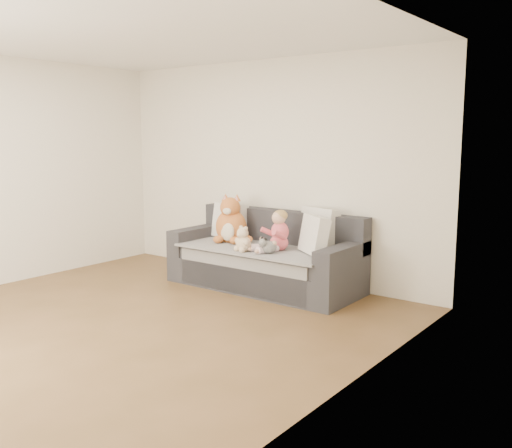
{
  "coord_description": "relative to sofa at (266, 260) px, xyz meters",
  "views": [
    {
      "loc": [
        3.98,
        -3.07,
        1.71
      ],
      "look_at": [
        0.27,
        1.87,
        0.75
      ],
      "focal_mm": 40.0,
      "sensor_mm": 36.0,
      "label": 1
    }
  ],
  "objects": [
    {
      "name": "room_shell",
      "position": [
        -0.27,
        -1.64,
        0.99
      ],
      "size": [
        5.0,
        5.0,
        5.0
      ],
      "color": "brown",
      "rests_on": "ground"
    },
    {
      "name": "sofa",
      "position": [
        0.0,
        0.0,
        0.0
      ],
      "size": [
        2.2,
        0.94,
        0.85
      ],
      "color": "#2B2C31",
      "rests_on": "ground"
    },
    {
      "name": "cushion_left",
      "position": [
        -0.67,
        0.17,
        0.37
      ],
      "size": [
        0.47,
        0.24,
        0.43
      ],
      "rotation": [
        0.0,
        0.0,
        -0.08
      ],
      "color": "silver",
      "rests_on": "sofa"
    },
    {
      "name": "cushion_right_back",
      "position": [
        0.53,
        0.26,
        0.39
      ],
      "size": [
        0.53,
        0.35,
        0.46
      ],
      "rotation": [
        0.0,
        0.0,
        -0.29
      ],
      "color": "silver",
      "rests_on": "sofa"
    },
    {
      "name": "cushion_right_front",
      "position": [
        0.64,
        -0.03,
        0.36
      ],
      "size": [
        0.47,
        0.42,
        0.42
      ],
      "rotation": [
        0.0,
        0.0,
        -0.62
      ],
      "color": "silver",
      "rests_on": "sofa"
    },
    {
      "name": "toddler",
      "position": [
        0.23,
        -0.12,
        0.35
      ],
      "size": [
        0.34,
        0.46,
        0.45
      ],
      "rotation": [
        0.0,
        0.0,
        -0.4
      ],
      "color": "#D7554C",
      "rests_on": "sofa"
    },
    {
      "name": "plush_cat",
      "position": [
        -0.49,
        -0.03,
        0.38
      ],
      "size": [
        0.47,
        0.47,
        0.59
      ],
      "rotation": [
        0.0,
        0.0,
        0.33
      ],
      "color": "#B54B28",
      "rests_on": "sofa"
    },
    {
      "name": "teddy_bear",
      "position": [
        -0.03,
        -0.39,
        0.28
      ],
      "size": [
        0.22,
        0.18,
        0.28
      ],
      "rotation": [
        0.0,
        0.0,
        -0.3
      ],
      "color": "#C7B489",
      "rests_on": "sofa"
    },
    {
      "name": "plush_cow",
      "position": [
        0.25,
        -0.32,
        0.24
      ],
      "size": [
        0.15,
        0.23,
        0.18
      ],
      "rotation": [
        0.0,
        0.0,
        -0.24
      ],
      "color": "white",
      "rests_on": "sofa"
    },
    {
      "name": "sippy_cup",
      "position": [
        0.18,
        -0.21,
        0.22
      ],
      "size": [
        0.09,
        0.07,
        0.1
      ],
      "rotation": [
        0.0,
        0.0,
        -0.26
      ],
      "color": "#523899",
      "rests_on": "sofa"
    }
  ]
}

